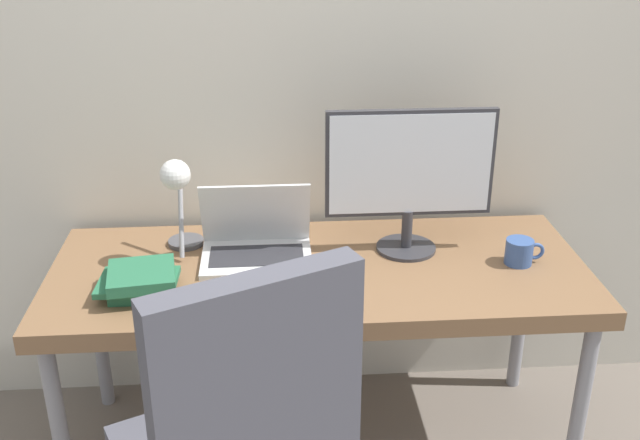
{
  "coord_description": "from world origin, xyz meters",
  "views": [
    {
      "loc": [
        -0.15,
        -1.78,
        1.84
      ],
      "look_at": [
        -0.0,
        0.32,
        0.9
      ],
      "focal_mm": 42.0,
      "sensor_mm": 36.0,
      "label": 1
    }
  ],
  "objects_px": {
    "desk_lamp": "(178,191)",
    "book_stack": "(141,281)",
    "monitor": "(410,172)",
    "mug": "(520,252)",
    "game_controller": "(190,299)",
    "laptop": "(256,243)"
  },
  "relations": [
    {
      "from": "desk_lamp",
      "to": "book_stack",
      "type": "relative_size",
      "value": 1.45
    },
    {
      "from": "monitor",
      "to": "mug",
      "type": "bearing_deg",
      "value": -20.54
    },
    {
      "from": "book_stack",
      "to": "mug",
      "type": "distance_m",
      "value": 1.2
    },
    {
      "from": "book_stack",
      "to": "desk_lamp",
      "type": "bearing_deg",
      "value": 66.78
    },
    {
      "from": "desk_lamp",
      "to": "game_controller",
      "type": "distance_m",
      "value": 0.38
    },
    {
      "from": "laptop",
      "to": "desk_lamp",
      "type": "bearing_deg",
      "value": 177.07
    },
    {
      "from": "desk_lamp",
      "to": "game_controller",
      "type": "xyz_separation_m",
      "value": [
        0.05,
        -0.31,
        -0.22
      ]
    },
    {
      "from": "laptop",
      "to": "book_stack",
      "type": "distance_m",
      "value": 0.41
    },
    {
      "from": "laptop",
      "to": "desk_lamp",
      "type": "relative_size",
      "value": 1.02
    },
    {
      "from": "book_stack",
      "to": "mug",
      "type": "height_order",
      "value": "same"
    },
    {
      "from": "desk_lamp",
      "to": "laptop",
      "type": "bearing_deg",
      "value": -2.93
    },
    {
      "from": "monitor",
      "to": "game_controller",
      "type": "bearing_deg",
      "value": -155.49
    },
    {
      "from": "book_stack",
      "to": "game_controller",
      "type": "distance_m",
      "value": 0.17
    },
    {
      "from": "book_stack",
      "to": "game_controller",
      "type": "height_order",
      "value": "book_stack"
    },
    {
      "from": "book_stack",
      "to": "game_controller",
      "type": "xyz_separation_m",
      "value": [
        0.15,
        -0.07,
        -0.03
      ]
    },
    {
      "from": "laptop",
      "to": "game_controller",
      "type": "bearing_deg",
      "value": -123.57
    },
    {
      "from": "desk_lamp",
      "to": "mug",
      "type": "relative_size",
      "value": 2.75
    },
    {
      "from": "monitor",
      "to": "laptop",
      "type": "bearing_deg",
      "value": -177.21
    },
    {
      "from": "laptop",
      "to": "book_stack",
      "type": "relative_size",
      "value": 1.48
    },
    {
      "from": "laptop",
      "to": "desk_lamp",
      "type": "distance_m",
      "value": 0.3
    },
    {
      "from": "desk_lamp",
      "to": "book_stack",
      "type": "height_order",
      "value": "desk_lamp"
    },
    {
      "from": "mug",
      "to": "laptop",
      "type": "bearing_deg",
      "value": 172.9
    }
  ]
}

